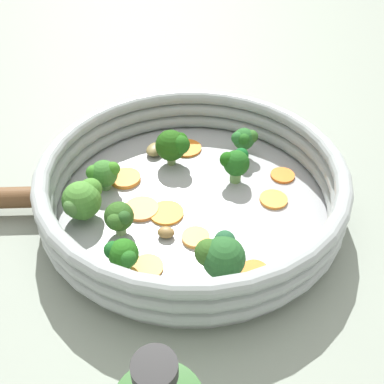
# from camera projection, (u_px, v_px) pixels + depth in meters

# --- Properties ---
(ground_plane) EXTENTS (4.00, 4.00, 0.00)m
(ground_plane) POSITION_uv_depth(u_px,v_px,m) (192.00, 208.00, 0.58)
(ground_plane) COLOR gray
(skillet) EXTENTS (0.36, 0.36, 0.01)m
(skillet) POSITION_uv_depth(u_px,v_px,m) (192.00, 205.00, 0.58)
(skillet) COLOR #939699
(skillet) RESTS_ON ground_plane
(skillet_rim_wall) EXTENTS (0.38, 0.38, 0.06)m
(skillet_rim_wall) POSITION_uv_depth(u_px,v_px,m) (192.00, 182.00, 0.55)
(skillet_rim_wall) COLOR #929B9B
(skillet_rim_wall) RESTS_ON skillet
(skillet_rivet_left) EXTENTS (0.01, 0.01, 0.01)m
(skillet_rivet_left) POSITION_uv_depth(u_px,v_px,m) (68.00, 178.00, 0.60)
(skillet_rivet_left) COLOR #94949A
(skillet_rivet_left) RESTS_ON skillet
(skillet_rivet_right) EXTENTS (0.01, 0.01, 0.01)m
(skillet_rivet_right) POSITION_uv_depth(u_px,v_px,m) (54.00, 229.00, 0.53)
(skillet_rivet_right) COLOR #949695
(skillet_rivet_right) RESTS_ON skillet
(carrot_slice_0) EXTENTS (0.04, 0.04, 0.00)m
(carrot_slice_0) POSITION_uv_depth(u_px,v_px,m) (274.00, 199.00, 0.57)
(carrot_slice_0) COLOR orange
(carrot_slice_0) RESTS_ON skillet
(carrot_slice_1) EXTENTS (0.05, 0.05, 0.01)m
(carrot_slice_1) POSITION_uv_depth(u_px,v_px,m) (125.00, 178.00, 0.61)
(carrot_slice_1) COLOR orange
(carrot_slice_1) RESTS_ON skillet
(carrot_slice_2) EXTENTS (0.03, 0.03, 0.00)m
(carrot_slice_2) POSITION_uv_depth(u_px,v_px,m) (255.00, 271.00, 0.49)
(carrot_slice_2) COLOR orange
(carrot_slice_2) RESTS_ON skillet
(carrot_slice_3) EXTENTS (0.05, 0.05, 0.01)m
(carrot_slice_3) POSITION_uv_depth(u_px,v_px,m) (196.00, 237.00, 0.52)
(carrot_slice_3) COLOR #F79940
(carrot_slice_3) RESTS_ON skillet
(carrot_slice_4) EXTENTS (0.06, 0.06, 0.00)m
(carrot_slice_4) POSITION_uv_depth(u_px,v_px,m) (166.00, 213.00, 0.56)
(carrot_slice_4) COLOR orange
(carrot_slice_4) RESTS_ON skillet
(carrot_slice_5) EXTENTS (0.05, 0.05, 0.00)m
(carrot_slice_5) POSITION_uv_depth(u_px,v_px,m) (147.00, 267.00, 0.49)
(carrot_slice_5) COLOR #EE973D
(carrot_slice_5) RESTS_ON skillet
(carrot_slice_6) EXTENTS (0.04, 0.04, 0.00)m
(carrot_slice_6) POSITION_uv_depth(u_px,v_px,m) (283.00, 175.00, 0.61)
(carrot_slice_6) COLOR orange
(carrot_slice_6) RESTS_ON skillet
(carrot_slice_7) EXTENTS (0.04, 0.04, 0.00)m
(carrot_slice_7) POSITION_uv_depth(u_px,v_px,m) (187.00, 148.00, 0.66)
(carrot_slice_7) COLOR orange
(carrot_slice_7) RESTS_ON skillet
(carrot_slice_8) EXTENTS (0.06, 0.06, 0.00)m
(carrot_slice_8) POSITION_uv_depth(u_px,v_px,m) (141.00, 209.00, 0.56)
(carrot_slice_8) COLOR #F98A42
(carrot_slice_8) RESTS_ON skillet
(broccoli_floret_0) EXTENTS (0.04, 0.04, 0.05)m
(broccoli_floret_0) POSITION_uv_depth(u_px,v_px,m) (236.00, 162.00, 0.59)
(broccoli_floret_0) COLOR #66974F
(broccoli_floret_0) RESTS_ON skillet
(broccoli_floret_1) EXTENTS (0.03, 0.04, 0.04)m
(broccoli_floret_1) POSITION_uv_depth(u_px,v_px,m) (119.00, 218.00, 0.51)
(broccoli_floret_1) COLOR #85A667
(broccoli_floret_1) RESTS_ON skillet
(broccoli_floret_2) EXTENTS (0.05, 0.05, 0.05)m
(broccoli_floret_2) POSITION_uv_depth(u_px,v_px,m) (82.00, 199.00, 0.53)
(broccoli_floret_2) COLOR #6EA65D
(broccoli_floret_2) RESTS_ON skillet
(broccoli_floret_3) EXTENTS (0.04, 0.04, 0.04)m
(broccoli_floret_3) POSITION_uv_depth(u_px,v_px,m) (104.00, 173.00, 0.58)
(broccoli_floret_3) COLOR #5D944D
(broccoli_floret_3) RESTS_ON skillet
(broccoli_floret_4) EXTENTS (0.04, 0.03, 0.04)m
(broccoli_floret_4) POSITION_uv_depth(u_px,v_px,m) (244.00, 139.00, 0.63)
(broccoli_floret_4) COLOR #82AB61
(broccoli_floret_4) RESTS_ON skillet
(broccoli_floret_5) EXTENTS (0.05, 0.05, 0.05)m
(broccoli_floret_5) POSITION_uv_depth(u_px,v_px,m) (173.00, 145.00, 0.62)
(broccoli_floret_5) COLOR #6B884F
(broccoli_floret_5) RESTS_ON skillet
(broccoli_floret_6) EXTENTS (0.05, 0.05, 0.06)m
(broccoli_floret_6) POSITION_uv_depth(u_px,v_px,m) (221.00, 256.00, 0.46)
(broccoli_floret_6) COLOR #7B944C
(broccoli_floret_6) RESTS_ON skillet
(broccoli_floret_7) EXTENTS (0.04, 0.03, 0.04)m
(broccoli_floret_7) POSITION_uv_depth(u_px,v_px,m) (123.00, 255.00, 0.47)
(broccoli_floret_7) COLOR #7BB56D
(broccoli_floret_7) RESTS_ON skillet
(mushroom_piece_0) EXTENTS (0.02, 0.02, 0.01)m
(mushroom_piece_0) POSITION_uv_depth(u_px,v_px,m) (166.00, 232.00, 0.52)
(mushroom_piece_0) COLOR olive
(mushroom_piece_0) RESTS_ON skillet
(mushroom_piece_1) EXTENTS (0.03, 0.04, 0.01)m
(mushroom_piece_1) POSITION_uv_depth(u_px,v_px,m) (155.00, 149.00, 0.65)
(mushroom_piece_1) COLOR olive
(mushroom_piece_1) RESTS_ON skillet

